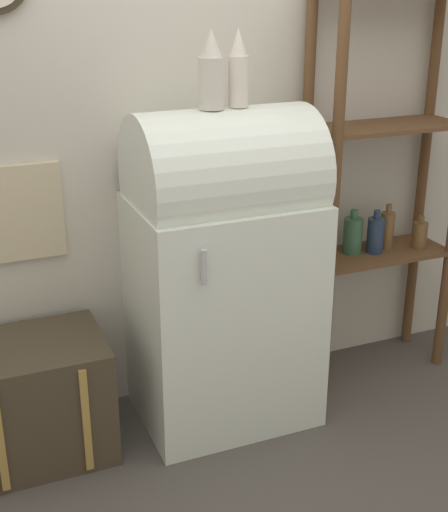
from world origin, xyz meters
name	(u,v)px	position (x,y,z in m)	size (l,w,h in m)	color
ground_plane	(247,442)	(0.00, 0.00, 0.00)	(12.00, 12.00, 0.00)	#4C4742
wall_back	(194,104)	(-0.01, 0.57, 1.35)	(7.00, 0.09, 2.70)	beige
refrigerator	(223,268)	(0.00, 0.27, 0.71)	(0.75, 0.60, 1.38)	silver
suitcase_trunk	(35,399)	(-0.83, 0.28, 0.25)	(0.59, 0.47, 0.50)	#423828
shelf_unit	(383,174)	(0.85, 0.37, 1.00)	(0.72, 0.31, 1.85)	brown
vase_left	(211,72)	(-0.05, 0.26, 1.52)	(0.10, 0.10, 0.30)	beige
vase_center	(238,71)	(0.06, 0.26, 1.52)	(0.08, 0.08, 0.30)	silver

